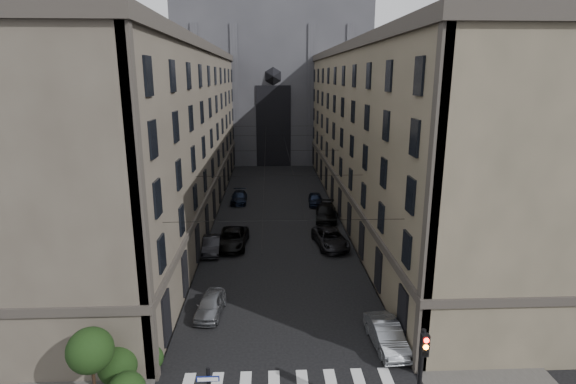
{
  "coord_description": "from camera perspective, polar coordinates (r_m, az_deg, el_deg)",
  "views": [
    {
      "loc": [
        -0.9,
        -14.66,
        15.63
      ],
      "look_at": [
        0.34,
        13.83,
        8.21
      ],
      "focal_mm": 28.0,
      "sensor_mm": 36.0,
      "label": 1
    }
  ],
  "objects": [
    {
      "name": "building_left",
      "position": [
        52.57,
        -16.42,
        7.12
      ],
      "size": [
        13.6,
        60.6,
        18.85
      ],
      "color": "#464036",
      "rests_on": "ground"
    },
    {
      "name": "car_left_far",
      "position": [
        57.09,
        -6.24,
        -0.68
      ],
      "size": [
        1.94,
        4.76,
        1.38
      ],
      "primitive_type": "imported",
      "rotation": [
        0.0,
        0.0,
        0.0
      ],
      "color": "black",
      "rests_on": "ground"
    },
    {
      "name": "car_left_midfar",
      "position": [
        42.63,
        -7.07,
        -5.9
      ],
      "size": [
        3.01,
        5.92,
        1.6
      ],
      "primitive_type": "imported",
      "rotation": [
        0.0,
        0.0,
        -0.06
      ],
      "color": "black",
      "rests_on": "ground"
    },
    {
      "name": "sidewalk_right",
      "position": [
        54.21,
        9.76,
        -2.32
      ],
      "size": [
        7.0,
        80.0,
        0.15
      ],
      "primitive_type": "cube",
      "color": "#383533",
      "rests_on": "ground"
    },
    {
      "name": "car_right_far",
      "position": [
        55.96,
        3.5,
        -0.9
      ],
      "size": [
        1.95,
        4.32,
        1.44
      ],
      "primitive_type": "imported",
      "rotation": [
        0.0,
        0.0,
        -0.06
      ],
      "color": "black",
      "rests_on": "ground"
    },
    {
      "name": "car_left_near",
      "position": [
        31.53,
        -9.82,
        -13.92
      ],
      "size": [
        2.06,
        4.24,
        1.39
      ],
      "primitive_type": "imported",
      "rotation": [
        0.0,
        0.0,
        -0.1
      ],
      "color": "slate",
      "rests_on": "ground"
    },
    {
      "name": "gothic_tower",
      "position": [
        89.65,
        -2.0,
        15.96
      ],
      "size": [
        35.0,
        23.0,
        58.0
      ],
      "color": "#2D2D33",
      "rests_on": "ground"
    },
    {
      "name": "car_right_midfar",
      "position": [
        50.32,
        4.85,
        -2.6
      ],
      "size": [
        2.88,
        5.84,
        1.63
      ],
      "primitive_type": "imported",
      "rotation": [
        0.0,
        0.0,
        -0.11
      ],
      "color": "black",
      "rests_on": "ground"
    },
    {
      "name": "car_left_midnear",
      "position": [
        41.6,
        -9.67,
        -6.64
      ],
      "size": [
        1.74,
        4.45,
        1.44
      ],
      "primitive_type": "imported",
      "rotation": [
        0.0,
        0.0,
        0.05
      ],
      "color": "black",
      "rests_on": "ground"
    },
    {
      "name": "shrub_cluster",
      "position": [
        25.28,
        -21.36,
        -19.71
      ],
      "size": [
        3.9,
        4.4,
        3.9
      ],
      "color": "black",
      "rests_on": "sidewalk_left"
    },
    {
      "name": "car_right_near",
      "position": [
        28.45,
        12.4,
        -17.33
      ],
      "size": [
        1.91,
        4.67,
        1.51
      ],
      "primitive_type": "imported",
      "rotation": [
        0.0,
        0.0,
        0.07
      ],
      "color": "gray",
      "rests_on": "ground"
    },
    {
      "name": "traffic_light_right",
      "position": [
        21.67,
        16.56,
        -20.82
      ],
      "size": [
        0.34,
        0.5,
        5.2
      ],
      "color": "black",
      "rests_on": "ground"
    },
    {
      "name": "car_right_midnear",
      "position": [
        42.56,
        5.4,
        -5.88
      ],
      "size": [
        3.34,
        6.05,
        1.6
      ],
      "primitive_type": "imported",
      "rotation": [
        0.0,
        0.0,
        0.12
      ],
      "color": "black",
      "rests_on": "ground"
    },
    {
      "name": "tram_wires",
      "position": [
        50.99,
        -1.46,
        5.11
      ],
      "size": [
        14.0,
        60.0,
        0.43
      ],
      "color": "black",
      "rests_on": "ground"
    },
    {
      "name": "sidewalk_left",
      "position": [
        53.86,
        -12.67,
        -2.58
      ],
      "size": [
        7.0,
        80.0,
        0.15
      ],
      "primitive_type": "cube",
      "color": "#383533",
      "rests_on": "ground"
    },
    {
      "name": "building_right",
      "position": [
        53.03,
        13.32,
        7.38
      ],
      "size": [
        13.6,
        60.6,
        18.85
      ],
      "color": "brown",
      "rests_on": "ground"
    }
  ]
}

